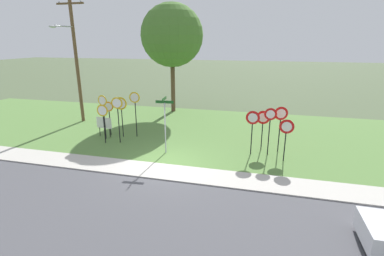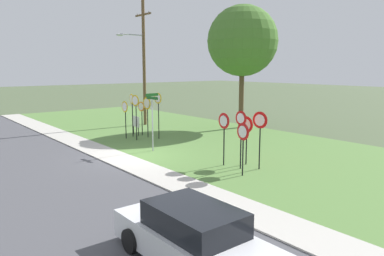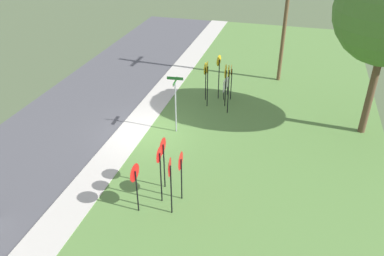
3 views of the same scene
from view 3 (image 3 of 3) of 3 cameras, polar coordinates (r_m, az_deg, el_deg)
name	(u,v)px [view 3 (image 3 of 3)]	position (r m, az deg, el deg)	size (l,w,h in m)	color
ground_plane	(147,133)	(20.76, -6.59, -0.73)	(160.00, 160.00, 0.00)	#4C5B3D
road_asphalt	(65,121)	(22.84, -17.87, 0.99)	(44.00, 6.40, 0.01)	#4C4C51
sidewalk_strip	(132,130)	(21.03, -8.63, -0.35)	(44.00, 1.60, 0.06)	#BCB7AD
grass_median	(261,150)	(19.55, 10.01, -3.12)	(44.00, 12.00, 0.04)	#567F3D
stop_sign_near_left	(207,74)	(22.41, 2.22, 7.76)	(0.67, 0.13, 2.77)	black
stop_sign_near_right	(231,75)	(23.52, 5.71, 7.65)	(0.63, 0.13, 2.21)	black
stop_sign_far_left	(226,76)	(22.54, 4.89, 7.50)	(0.78, 0.11, 2.58)	black
stop_sign_far_center	(228,79)	(21.70, 5.31, 7.06)	(0.67, 0.11, 2.88)	black
stop_sign_far_right	(205,73)	(23.31, 1.95, 7.91)	(0.70, 0.09, 2.36)	black
stop_sign_center_tall	(219,68)	(23.42, 3.90, 8.67)	(0.64, 0.13, 2.76)	black
yield_sign_near_left	(180,165)	(15.34, -1.68, -5.41)	(0.75, 0.11, 2.24)	black
yield_sign_near_right	(159,162)	(15.13, -4.75, -4.98)	(0.65, 0.10, 2.57)	black
yield_sign_far_left	(163,151)	(15.92, -4.26, -3.40)	(0.73, 0.10, 2.41)	black
yield_sign_far_right	(170,173)	(14.54, -3.24, -6.57)	(0.73, 0.15, 2.54)	black
yield_sign_center	(135,177)	(14.93, -8.28, -7.07)	(0.72, 0.12, 2.20)	black
street_name_post	(176,100)	(19.86, -2.40, 4.07)	(0.96, 0.81, 3.08)	#9EA0A8
utility_pole	(285,2)	(25.83, 13.31, 17.29)	(2.10, 2.40, 9.47)	brown
notice_board	(226,85)	(24.06, 4.95, 6.29)	(1.10, 0.14, 1.25)	black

